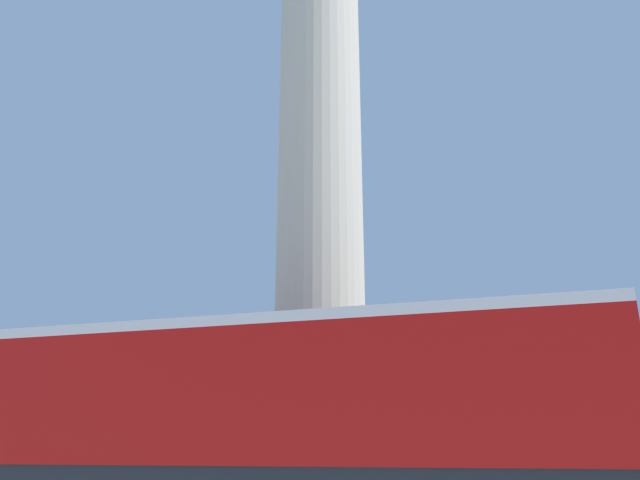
# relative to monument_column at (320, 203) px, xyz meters

# --- Properties ---
(monument_column) EXTENTS (6.15, 6.15, 24.00)m
(monument_column) POSITION_rel_monument_column_xyz_m (0.00, 0.00, 0.00)
(monument_column) COLOR #ADA593
(monument_column) RESTS_ON ground_plane
(street_lamp) EXTENTS (0.41, 0.41, 5.27)m
(street_lamp) POSITION_rel_monument_column_xyz_m (-3.65, -3.11, -5.67)
(street_lamp) COLOR black
(street_lamp) RESTS_ON ground_plane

